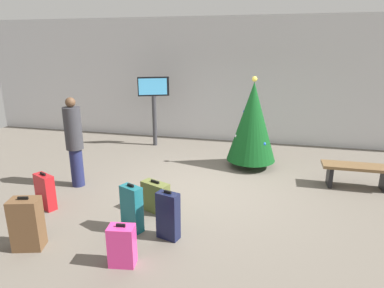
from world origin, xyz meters
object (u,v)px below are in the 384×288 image
(suitcase_1, at_px, (132,209))
(suitcase_3, at_px, (156,197))
(suitcase_4, at_px, (45,192))
(traveller_0, at_px, (74,140))
(suitcase_2, at_px, (27,224))
(suitcase_5, at_px, (168,216))
(holiday_tree, at_px, (252,122))
(waiting_bench, at_px, (358,171))
(suitcase_0, at_px, (122,246))
(flight_info_kiosk, at_px, (154,98))

(suitcase_1, height_order, suitcase_3, suitcase_1)
(suitcase_4, bearing_deg, traveller_0, 90.54)
(suitcase_2, distance_m, suitcase_4, 1.24)
(suitcase_2, height_order, suitcase_5, suitcase_2)
(suitcase_1, relative_size, suitcase_4, 1.16)
(suitcase_3, height_order, suitcase_4, suitcase_4)
(holiday_tree, distance_m, waiting_bench, 2.41)
(suitcase_2, bearing_deg, traveller_0, 104.59)
(suitcase_4, bearing_deg, suitcase_1, -10.53)
(holiday_tree, relative_size, suitcase_0, 3.59)
(flight_info_kiosk, bearing_deg, suitcase_0, -74.62)
(suitcase_2, height_order, suitcase_3, suitcase_2)
(waiting_bench, relative_size, suitcase_3, 2.39)
(traveller_0, bearing_deg, suitcase_4, -89.46)
(traveller_0, distance_m, suitcase_1, 2.33)
(holiday_tree, relative_size, waiting_bench, 1.56)
(traveller_0, relative_size, suitcase_0, 3.08)
(flight_info_kiosk, xyz_separation_m, suitcase_2, (0.02, -5.29, -0.99))
(suitcase_0, bearing_deg, waiting_bench, 44.01)
(suitcase_2, bearing_deg, waiting_bench, 34.10)
(suitcase_5, bearing_deg, holiday_tree, 74.17)
(holiday_tree, relative_size, traveller_0, 1.17)
(suitcase_4, distance_m, suitcase_5, 2.42)
(traveller_0, bearing_deg, flight_info_kiosk, 80.23)
(traveller_0, height_order, suitcase_1, traveller_0)
(holiday_tree, distance_m, suitcase_0, 4.45)
(holiday_tree, xyz_separation_m, flight_info_kiosk, (-2.82, 1.17, 0.28))
(suitcase_1, relative_size, suitcase_3, 1.36)
(suitcase_1, bearing_deg, suitcase_2, -147.57)
(suitcase_0, distance_m, suitcase_4, 2.31)
(waiting_bench, distance_m, suitcase_5, 4.12)
(suitcase_3, distance_m, suitcase_5, 0.89)
(flight_info_kiosk, relative_size, suitcase_1, 2.53)
(holiday_tree, distance_m, suitcase_5, 3.62)
(flight_info_kiosk, xyz_separation_m, waiting_bench, (5.00, -1.92, -1.01))
(traveller_0, relative_size, suitcase_1, 2.36)
(suitcase_0, relative_size, suitcase_1, 0.77)
(waiting_bench, bearing_deg, holiday_tree, 160.94)
(suitcase_2, height_order, suitcase_4, suitcase_2)
(suitcase_1, xyz_separation_m, suitcase_4, (-1.78, 0.33, -0.05))
(suitcase_0, bearing_deg, suitcase_4, 150.02)
(holiday_tree, height_order, suitcase_1, holiday_tree)
(suitcase_0, height_order, suitcase_2, suitcase_2)
(waiting_bench, distance_m, suitcase_2, 6.02)
(suitcase_4, bearing_deg, waiting_bench, 22.20)
(traveller_0, bearing_deg, waiting_bench, 12.51)
(waiting_bench, height_order, suitcase_4, suitcase_4)
(suitcase_3, bearing_deg, suitcase_0, -87.03)
(suitcase_0, bearing_deg, suitcase_5, 62.41)
(traveller_0, distance_m, suitcase_0, 3.04)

